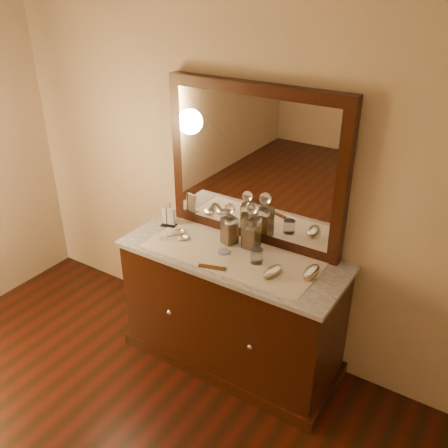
{
  "coord_description": "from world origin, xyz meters",
  "views": [
    {
      "loc": [
        1.35,
        -0.26,
        2.42
      ],
      "look_at": [
        0.0,
        1.85,
        1.1
      ],
      "focal_mm": 39.06,
      "sensor_mm": 36.0,
      "label": 1
    }
  ],
  "objects_px": {
    "pin_dish": "(224,252)",
    "decanter_left": "(230,228)",
    "decanter_right": "(251,231)",
    "dresser_cabinet": "(232,310)",
    "hand_mirror_inner": "(180,238)",
    "brush_near": "(273,272)",
    "mirror_frame": "(254,166)",
    "napkin_rack": "(169,217)",
    "brush_far": "(311,272)",
    "hand_mirror_outer": "(176,232)",
    "comb": "(212,267)"
  },
  "relations": [
    {
      "from": "pin_dish",
      "to": "decanter_left",
      "type": "xyz_separation_m",
      "value": [
        -0.03,
        0.12,
        0.1
      ]
    },
    {
      "from": "decanter_right",
      "to": "dresser_cabinet",
      "type": "bearing_deg",
      "value": -117.24
    },
    {
      "from": "decanter_left",
      "to": "hand_mirror_inner",
      "type": "bearing_deg",
      "value": -155.94
    },
    {
      "from": "pin_dish",
      "to": "decanter_right",
      "type": "xyz_separation_m",
      "value": [
        0.11,
        0.15,
        0.11
      ]
    },
    {
      "from": "decanter_right",
      "to": "brush_near",
      "type": "distance_m",
      "value": 0.35
    },
    {
      "from": "mirror_frame",
      "to": "hand_mirror_inner",
      "type": "bearing_deg",
      "value": -143.15
    },
    {
      "from": "napkin_rack",
      "to": "hand_mirror_inner",
      "type": "relative_size",
      "value": 0.94
    },
    {
      "from": "mirror_frame",
      "to": "brush_far",
      "type": "distance_m",
      "value": 0.73
    },
    {
      "from": "dresser_cabinet",
      "to": "brush_far",
      "type": "xyz_separation_m",
      "value": [
        0.51,
        0.03,
        0.47
      ]
    },
    {
      "from": "hand_mirror_outer",
      "to": "decanter_left",
      "type": "bearing_deg",
      "value": 13.35
    },
    {
      "from": "dresser_cabinet",
      "to": "mirror_frame",
      "type": "bearing_deg",
      "value": 90.0
    },
    {
      "from": "decanter_right",
      "to": "hand_mirror_outer",
      "type": "bearing_deg",
      "value": -167.56
    },
    {
      "from": "pin_dish",
      "to": "brush_near",
      "type": "distance_m",
      "value": 0.38
    },
    {
      "from": "dresser_cabinet",
      "to": "hand_mirror_outer",
      "type": "distance_m",
      "value": 0.63
    },
    {
      "from": "brush_far",
      "to": "pin_dish",
      "type": "bearing_deg",
      "value": -174.45
    },
    {
      "from": "mirror_frame",
      "to": "pin_dish",
      "type": "bearing_deg",
      "value": -99.91
    },
    {
      "from": "mirror_frame",
      "to": "napkin_rack",
      "type": "relative_size",
      "value": 7.67
    },
    {
      "from": "comb",
      "to": "decanter_left",
      "type": "xyz_separation_m",
      "value": [
        -0.07,
        0.31,
        0.1
      ]
    },
    {
      "from": "napkin_rack",
      "to": "mirror_frame",
      "type": "bearing_deg",
      "value": 16.75
    },
    {
      "from": "dresser_cabinet",
      "to": "decanter_right",
      "type": "distance_m",
      "value": 0.58
    },
    {
      "from": "napkin_rack",
      "to": "brush_far",
      "type": "bearing_deg",
      "value": -2.61
    },
    {
      "from": "brush_far",
      "to": "hand_mirror_outer",
      "type": "distance_m",
      "value": 0.96
    },
    {
      "from": "dresser_cabinet",
      "to": "decanter_left",
      "type": "bearing_deg",
      "value": 131.25
    },
    {
      "from": "brush_near",
      "to": "mirror_frame",
      "type": "bearing_deg",
      "value": 134.33
    },
    {
      "from": "comb",
      "to": "brush_far",
      "type": "height_order",
      "value": "brush_far"
    },
    {
      "from": "decanter_left",
      "to": "hand_mirror_outer",
      "type": "bearing_deg",
      "value": -166.65
    },
    {
      "from": "decanter_right",
      "to": "hand_mirror_inner",
      "type": "relative_size",
      "value": 1.87
    },
    {
      "from": "hand_mirror_inner",
      "to": "decanter_left",
      "type": "bearing_deg",
      "value": 24.06
    },
    {
      "from": "mirror_frame",
      "to": "hand_mirror_inner",
      "type": "distance_m",
      "value": 0.68
    },
    {
      "from": "pin_dish",
      "to": "napkin_rack",
      "type": "relative_size",
      "value": 0.47
    },
    {
      "from": "decanter_left",
      "to": "mirror_frame",
      "type": "bearing_deg",
      "value": 61.41
    },
    {
      "from": "pin_dish",
      "to": "brush_far",
      "type": "xyz_separation_m",
      "value": [
        0.56,
        0.05,
        0.02
      ]
    },
    {
      "from": "napkin_rack",
      "to": "decanter_right",
      "type": "distance_m",
      "value": 0.63
    },
    {
      "from": "mirror_frame",
      "to": "decanter_left",
      "type": "height_order",
      "value": "mirror_frame"
    },
    {
      "from": "mirror_frame",
      "to": "brush_far",
      "type": "xyz_separation_m",
      "value": [
        0.51,
        -0.22,
        -0.47
      ]
    },
    {
      "from": "dresser_cabinet",
      "to": "decanter_left",
      "type": "distance_m",
      "value": 0.57
    },
    {
      "from": "pin_dish",
      "to": "comb",
      "type": "bearing_deg",
      "value": -79.19
    },
    {
      "from": "decanter_right",
      "to": "hand_mirror_inner",
      "type": "bearing_deg",
      "value": -160.27
    },
    {
      "from": "napkin_rack",
      "to": "brush_far",
      "type": "xyz_separation_m",
      "value": [
        1.08,
        -0.05,
        -0.04
      ]
    },
    {
      "from": "brush_far",
      "to": "hand_mirror_inner",
      "type": "height_order",
      "value": "brush_far"
    },
    {
      "from": "comb",
      "to": "decanter_right",
      "type": "height_order",
      "value": "decanter_right"
    },
    {
      "from": "decanter_right",
      "to": "brush_far",
      "type": "xyz_separation_m",
      "value": [
        0.45,
        -0.09,
        -0.1
      ]
    },
    {
      "from": "brush_far",
      "to": "mirror_frame",
      "type": "bearing_deg",
      "value": 157.0
    },
    {
      "from": "mirror_frame",
      "to": "brush_far",
      "type": "bearing_deg",
      "value": -23.0
    },
    {
      "from": "mirror_frame",
      "to": "hand_mirror_outer",
      "type": "xyz_separation_m",
      "value": [
        -0.45,
        -0.24,
        -0.49
      ]
    },
    {
      "from": "decanter_right",
      "to": "hand_mirror_inner",
      "type": "distance_m",
      "value": 0.48
    },
    {
      "from": "pin_dish",
      "to": "comb",
      "type": "relative_size",
      "value": 0.44
    },
    {
      "from": "dresser_cabinet",
      "to": "napkin_rack",
      "type": "height_order",
      "value": "napkin_rack"
    },
    {
      "from": "decanter_left",
      "to": "brush_near",
      "type": "xyz_separation_m",
      "value": [
        0.41,
        -0.18,
        -0.09
      ]
    },
    {
      "from": "brush_near",
      "to": "brush_far",
      "type": "distance_m",
      "value": 0.22
    }
  ]
}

